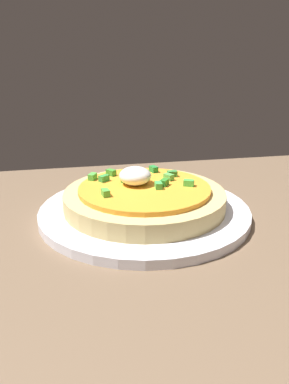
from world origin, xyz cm
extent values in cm
cube|color=brown|center=(0.00, 0.00, 1.58)|extent=(105.77, 69.38, 3.16)
cylinder|color=white|center=(2.49, -10.90, 3.72)|extent=(26.46, 26.46, 1.12)
cylinder|color=tan|center=(2.49, -10.90, 5.37)|extent=(20.24, 20.24, 2.17)
cylinder|color=orange|center=(2.49, -10.90, 6.75)|extent=(16.47, 16.47, 0.58)
ellipsoid|color=white|center=(3.48, -11.94, 8.17)|extent=(4.05, 4.05, 2.27)
cube|color=#248838|center=(0.29, -16.71, 7.44)|extent=(1.15, 1.46, 0.80)
cube|color=green|center=(7.23, -13.93, 7.44)|extent=(1.50, 1.40, 0.80)
cube|color=green|center=(2.71, -12.37, 7.44)|extent=(1.12, 1.45, 0.80)
cube|color=#2F8428|center=(0.05, -10.73, 7.44)|extent=(1.42, 1.50, 0.80)
cube|color=#378A3C|center=(-1.96, -14.07, 7.44)|extent=(1.28, 0.81, 0.80)
cube|color=green|center=(4.48, -13.08, 7.44)|extent=(1.47, 1.47, 0.80)
cube|color=green|center=(7.59, -8.52, 7.44)|extent=(0.99, 1.39, 0.80)
cube|color=green|center=(0.98, -9.80, 7.44)|extent=(0.89, 1.34, 0.80)
cube|color=green|center=(-2.95, -9.95, 7.44)|extent=(1.50, 1.28, 0.80)
cube|color=green|center=(6.04, -16.27, 7.44)|extent=(1.42, 1.50, 0.80)
cube|color=green|center=(8.64, -14.95, 7.44)|extent=(1.31, 1.51, 0.80)
cube|color=#55B44C|center=(-1.14, -12.84, 7.44)|extent=(1.33, 1.51, 0.80)
camera|label=1|loc=(11.22, 31.72, 22.26)|focal=34.63mm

